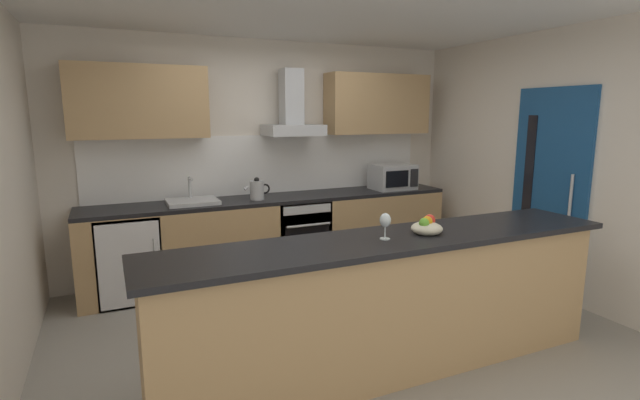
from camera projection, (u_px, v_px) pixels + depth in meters
name	position (u px, v px, depth m)	size (l,w,h in m)	color
ground	(336.00, 330.00, 4.00)	(5.58, 4.57, 0.02)	gray
ceiling	(338.00, 4.00, 3.53)	(5.58, 4.57, 0.02)	white
wall_back	(266.00, 158.00, 5.42)	(5.58, 0.12, 2.60)	silver
wall_right	(546.00, 164.00, 4.72)	(0.12, 4.57, 2.60)	silver
backsplash_tile	(268.00, 164.00, 5.37)	(3.89, 0.02, 0.66)	white
counter_back	(278.00, 237.00, 5.23)	(4.03, 0.60, 0.90)	tan
counter_island	(391.00, 304.00, 3.28)	(3.38, 0.64, 0.98)	tan
upper_cabinets	(271.00, 103.00, 5.10)	(3.98, 0.32, 0.70)	tan
side_door	(548.00, 193.00, 4.63)	(0.08, 0.85, 2.05)	navy
oven	(298.00, 234.00, 5.30)	(0.60, 0.62, 0.80)	slate
refrigerator	(128.00, 257.00, 4.58)	(0.58, 0.60, 0.85)	white
microwave	(393.00, 177.00, 5.67)	(0.50, 0.38, 0.30)	#B7BABC
sink	(192.00, 201.00, 4.76)	(0.50, 0.40, 0.26)	silver
kettle	(257.00, 190.00, 4.98)	(0.29, 0.15, 0.24)	#B7BABC
range_hood	(292.00, 115.00, 5.18)	(0.62, 0.45, 0.72)	#B7BABC
wine_glass	(385.00, 221.00, 3.11)	(0.08, 0.08, 0.18)	silver
fruit_bowl	(427.00, 227.00, 3.28)	(0.22, 0.22, 0.13)	beige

